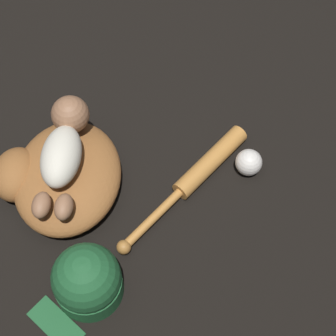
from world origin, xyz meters
name	(u,v)px	position (x,y,z in m)	size (l,w,h in m)	color
ground_plane	(58,180)	(0.00, 0.00, 0.00)	(6.00, 6.00, 0.00)	black
baseball_glove	(59,176)	(-0.02, -0.01, 0.05)	(0.37, 0.36, 0.11)	#935B2D
baby_figure	(64,146)	(0.01, -0.04, 0.15)	(0.34, 0.14, 0.10)	silver
baseball_bat	(198,174)	(-0.02, -0.38, 0.03)	(0.36, 0.37, 0.05)	#C6843D
baseball	(249,163)	(0.00, -0.51, 0.04)	(0.07, 0.07, 0.07)	white
baseball_cap	(87,280)	(-0.31, -0.09, 0.07)	(0.23, 0.23, 0.16)	#1E562D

